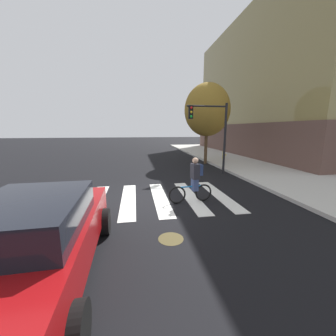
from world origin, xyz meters
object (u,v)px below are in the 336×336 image
Objects in this scene: cyclist at (194,180)px; street_tree_near at (207,110)px; sedan_near at (36,239)px; fire_hydrant at (224,155)px; traffic_light_near at (212,126)px; manhole_cover at (171,239)px.

street_tree_near is at bearing 67.52° from cyclist.
sedan_near is 14.04m from street_tree_near.
traffic_light_near is at bearing -122.65° from fire_hydrant.
traffic_light_near is (6.31, 7.98, 2.04)m from sedan_near.
cyclist reaches higher than manhole_cover.
cyclist is (1.30, 2.42, 0.84)m from manhole_cover.
sedan_near is 10.38m from traffic_light_near.
fire_hydrant is 4.27m from street_tree_near.
cyclist is 9.40m from street_tree_near.
traffic_light_near reaches higher than manhole_cover.
traffic_light_near is at bearing 61.92° from manhole_cover.
cyclist reaches higher than fire_hydrant.
cyclist is at bearing -112.48° from street_tree_near.
street_tree_near is (-2.05, -1.09, 3.59)m from fire_hydrant.
traffic_light_near is (2.43, 4.56, 2.02)m from cyclist.
fire_hydrant is (5.42, 9.23, -0.31)m from cyclist.
sedan_near is 2.72× the size of cyclist.
sedan_near is at bearing -138.63° from cyclist.
traffic_light_near is at bearing -104.76° from street_tree_near.
cyclist is at bearing -120.40° from fire_hydrant.
cyclist is at bearing 61.77° from manhole_cover.
traffic_light_near is (3.73, 6.99, 2.86)m from manhole_cover.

